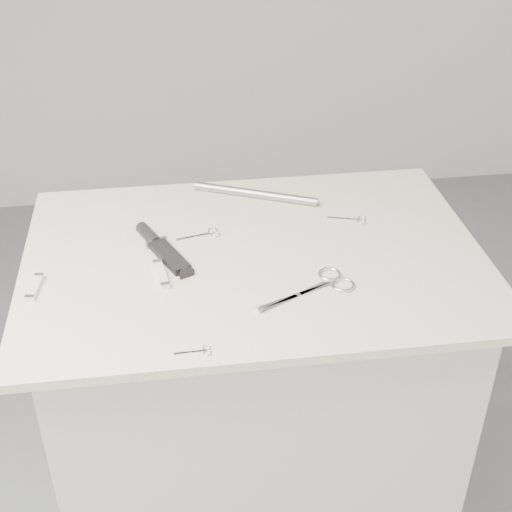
{
  "coord_description": "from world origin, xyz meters",
  "views": [
    {
      "loc": [
        -0.18,
        -1.29,
        1.77
      ],
      "look_at": [
        0.0,
        -0.01,
        0.92
      ],
      "focal_mm": 50.0,
      "sensor_mm": 36.0,
      "label": 1
    }
  ],
  "objects": [
    {
      "name": "sheathed_knife",
      "position": [
        -0.2,
        0.04,
        0.93
      ],
      "size": [
        0.12,
        0.2,
        0.03
      ],
      "rotation": [
        0.0,
        0.0,
        2.0
      ],
      "color": "black",
      "rests_on": "display_board"
    },
    {
      "name": "embroidery_scissors_b",
      "position": [
        0.25,
        0.11,
        0.92
      ],
      "size": [
        0.09,
        0.05,
        0.0
      ],
      "rotation": [
        0.0,
        0.0,
        -0.29
      ],
      "color": "silver",
      "rests_on": "display_board"
    },
    {
      "name": "embroidery_scissors_a",
      "position": [
        -0.1,
        0.09,
        0.92
      ],
      "size": [
        0.1,
        0.05,
        0.0
      ],
      "rotation": [
        0.0,
        0.0,
        0.23
      ],
      "color": "silver",
      "rests_on": "display_board"
    },
    {
      "name": "display_board",
      "position": [
        0.0,
        0.0,
        0.91
      ],
      "size": [
        1.0,
        0.7,
        0.02
      ],
      "primitive_type": "cube",
      "color": "beige",
      "rests_on": "plinth"
    },
    {
      "name": "large_shears",
      "position": [
        0.12,
        -0.14,
        0.92
      ],
      "size": [
        0.21,
        0.14,
        0.01
      ],
      "rotation": [
        0.0,
        0.0,
        0.43
      ],
      "color": "silver",
      "rests_on": "display_board"
    },
    {
      "name": "pocket_knife_b",
      "position": [
        -0.2,
        -0.06,
        0.93
      ],
      "size": [
        0.04,
        0.1,
        0.01
      ],
      "rotation": [
        0.0,
        0.0,
        1.73
      ],
      "color": "silver",
      "rests_on": "display_board"
    },
    {
      "name": "pocket_knife_a",
      "position": [
        -0.46,
        -0.07,
        0.93
      ],
      "size": [
        0.03,
        0.09,
        0.01
      ],
      "rotation": [
        0.0,
        0.0,
        1.43
      ],
      "color": "silver",
      "rests_on": "display_board"
    },
    {
      "name": "plinth",
      "position": [
        0.0,
        0.0,
        0.45
      ],
      "size": [
        0.9,
        0.6,
        0.9
      ],
      "primitive_type": "cube",
      "color": "silver",
      "rests_on": "ground"
    },
    {
      "name": "metal_rail",
      "position": [
        0.04,
        0.25,
        0.93
      ],
      "size": [
        0.29,
        0.15,
        0.02
      ],
      "primitive_type": "cylinder",
      "rotation": [
        0.0,
        1.57,
        -0.42
      ],
      "color": "gray",
      "rests_on": "display_board"
    },
    {
      "name": "tiny_scissors",
      "position": [
        -0.14,
        -0.31,
        0.92
      ],
      "size": [
        0.07,
        0.03,
        0.0
      ],
      "rotation": [
        0.0,
        0.0,
        0.03
      ],
      "color": "silver",
      "rests_on": "display_board"
    }
  ]
}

